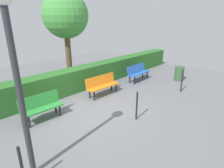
# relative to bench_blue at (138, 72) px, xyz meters

# --- Properties ---
(ground_plane) EXTENTS (18.06, 18.06, 0.00)m
(ground_plane) POSITION_rel_bench_blue_xyz_m (3.97, 0.78, -0.48)
(ground_plane) COLOR slate
(bench_blue) EXTENTS (1.55, 0.52, 0.86)m
(bench_blue) POSITION_rel_bench_blue_xyz_m (0.00, 0.00, 0.00)
(bench_blue) COLOR blue
(bench_blue) RESTS_ON ground_plane
(bench_orange) EXTENTS (1.61, 0.51, 0.86)m
(bench_orange) POSITION_rel_bench_blue_xyz_m (2.70, 0.04, 0.00)
(bench_orange) COLOR orange
(bench_orange) RESTS_ON ground_plane
(bench_green) EXTENTS (1.39, 0.51, 0.86)m
(bench_green) POSITION_rel_bench_blue_xyz_m (5.57, 0.11, -0.00)
(bench_green) COLOR #2D8C38
(bench_green) RESTS_ON ground_plane
(hedge_row) EXTENTS (14.06, 0.76, 1.05)m
(hedge_row) POSITION_rel_bench_blue_xyz_m (2.77, -1.26, 0.04)
(hedge_row) COLOR #2D6B28
(hedge_row) RESTS_ON ground_plane
(tree_near) EXTENTS (2.38, 2.38, 4.55)m
(tree_near) POSITION_rel_bench_blue_xyz_m (2.20, -3.16, 2.85)
(tree_near) COLOR brown
(tree_near) RESTS_ON ground_plane
(railing_post_near) EXTENTS (0.06, 0.06, 1.00)m
(railing_post_near) POSITION_rel_bench_blue_xyz_m (-0.07, 2.43, 0.02)
(railing_post_near) COLOR black
(railing_post_near) RESTS_ON ground_plane
(railing_post_mid) EXTENTS (0.06, 0.06, 1.00)m
(railing_post_mid) POSITION_rel_bench_blue_xyz_m (3.39, 2.43, 0.02)
(railing_post_mid) COLOR black
(railing_post_mid) RESTS_ON ground_plane
(railing_post_far) EXTENTS (0.06, 0.06, 1.00)m
(railing_post_far) POSITION_rel_bench_blue_xyz_m (7.14, 2.43, 0.02)
(railing_post_far) COLOR black
(railing_post_far) RESTS_ON ground_plane
(lamp_post) EXTENTS (0.36, 0.36, 3.82)m
(lamp_post) POSITION_rel_bench_blue_xyz_m (6.85, 2.17, 2.18)
(lamp_post) COLOR #2D2D33
(lamp_post) RESTS_ON ground_plane
(trash_bin) EXTENTS (0.48, 0.48, 0.75)m
(trash_bin) POSITION_rel_bench_blue_xyz_m (-1.57, 1.61, -0.11)
(trash_bin) COLOR #385938
(trash_bin) RESTS_ON ground_plane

